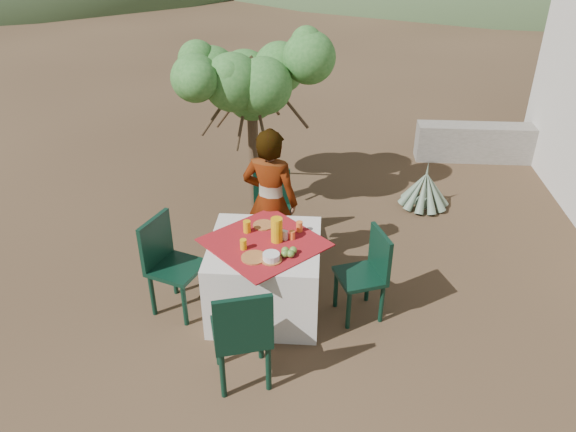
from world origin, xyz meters
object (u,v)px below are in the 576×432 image
object	(u,v)px
table	(265,275)
person	(270,202)
chair_left	(169,261)
agave	(425,190)
shrub_tree	(257,87)
juice_pitcher	(277,230)
chair_near	(242,333)
chair_right	(368,270)
chair_far	(273,206)

from	to	relation	value
table	person	bearing A→B (deg)	91.06
table	chair_left	world-z (taller)	chair_left
person	agave	size ratio (longest dim) A/B	2.33
chair_left	table	bearing A→B (deg)	-66.80
shrub_tree	juice_pitcher	xyz separation A→B (m)	(0.41, -2.09, -0.67)
table	juice_pitcher	world-z (taller)	juice_pitcher
table	chair_near	world-z (taller)	chair_near
chair_near	chair_left	distance (m)	1.26
chair_right	agave	distance (m)	2.36
chair_left	juice_pitcher	bearing A→B (deg)	-65.85
chair_left	person	size ratio (longest dim) A/B	0.61
chair_far	juice_pitcher	size ratio (longest dim) A/B	3.74
agave	chair_left	bearing A→B (deg)	-140.78
chair_far	chair_right	bearing A→B (deg)	-58.40
chair_near	person	size ratio (longest dim) A/B	0.62
chair_near	agave	xyz separation A→B (m)	(1.89, 3.17, -0.32)
shrub_tree	juice_pitcher	distance (m)	2.23
juice_pitcher	chair_near	bearing A→B (deg)	-100.28
chair_near	chair_right	xyz separation A→B (m)	(1.03, 0.99, -0.05)
table	juice_pitcher	size ratio (longest dim) A/B	5.47
table	chair_right	size ratio (longest dim) A/B	1.46
chair_far	agave	world-z (taller)	chair_far
chair_near	agave	size ratio (longest dim) A/B	1.44
table	shrub_tree	size ratio (longest dim) A/B	0.66
chair_far	chair_right	size ratio (longest dim) A/B	1.00
chair_far	shrub_tree	distance (m)	1.45
chair_far	agave	size ratio (longest dim) A/B	1.30
person	agave	bearing A→B (deg)	-127.74
chair_near	shrub_tree	xyz separation A→B (m)	(-0.22, 3.11, 1.01)
chair_right	shrub_tree	xyz separation A→B (m)	(-1.26, 2.12, 1.06)
agave	juice_pitcher	size ratio (longest dim) A/B	2.88
chair_left	agave	world-z (taller)	chair_left
chair_far	shrub_tree	world-z (taller)	shrub_tree
person	chair_near	bearing A→B (deg)	101.17
chair_near	juice_pitcher	xyz separation A→B (m)	(0.18, 1.02, 0.33)
agave	person	bearing A→B (deg)	-140.91
chair_near	chair_right	world-z (taller)	chair_near
chair_left	juice_pitcher	xyz separation A→B (m)	(1.02, 0.07, 0.34)
table	person	xyz separation A→B (m)	(-0.01, 0.69, 0.42)
person	chair_left	bearing A→B (deg)	52.65
chair_near	person	bearing A→B (deg)	-108.22
chair_left	chair_far	bearing A→B (deg)	-15.76
table	juice_pitcher	bearing A→B (deg)	11.33
agave	juice_pitcher	world-z (taller)	juice_pitcher
person	chair_far	bearing A→B (deg)	-73.77
person	juice_pitcher	distance (m)	0.68
chair_left	shrub_tree	bearing A→B (deg)	4.49
chair_near	person	xyz separation A→B (m)	(0.06, 1.69, 0.25)
juice_pitcher	chair_left	bearing A→B (deg)	-176.16
person	juice_pitcher	xyz separation A→B (m)	(0.13, -0.67, 0.08)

